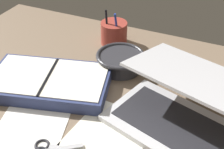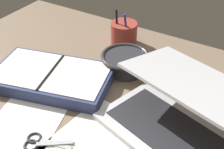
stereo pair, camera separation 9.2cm
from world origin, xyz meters
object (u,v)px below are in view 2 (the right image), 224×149
(pen_cup, at_px, (124,33))
(scissors, at_px, (38,142))
(laptop, at_px, (178,116))
(bowl, at_px, (125,61))
(planner, at_px, (52,77))

(pen_cup, relative_size, scissors, 1.09)
(laptop, height_order, bowl, laptop)
(laptop, relative_size, planner, 1.05)
(pen_cup, bearing_deg, bowl, -58.94)
(bowl, distance_m, pen_cup, 0.18)
(laptop, bearing_deg, pen_cup, 153.17)
(laptop, distance_m, pen_cup, 0.47)
(laptop, bearing_deg, bowl, 162.07)
(bowl, bearing_deg, pen_cup, 121.06)
(laptop, height_order, scissors, laptop)
(laptop, relative_size, pen_cup, 3.16)
(bowl, relative_size, pen_cup, 1.21)
(pen_cup, xyz_separation_m, scissors, (0.06, -0.55, -0.04))
(laptop, distance_m, bowl, 0.31)
(planner, bearing_deg, scissors, -73.38)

